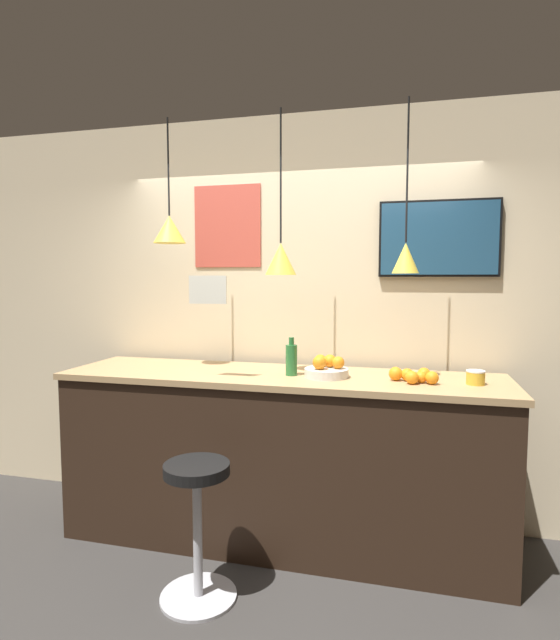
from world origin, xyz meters
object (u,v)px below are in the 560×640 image
Objects in this scene: juice_bottle at (291,359)px; mounted_tv at (438,238)px; fruit_bowl at (326,369)px; bar_stool at (197,511)px; spread_jar at (476,377)px.

mounted_tv is (0.90, 0.45, 0.78)m from juice_bottle.
mounted_tv reaches higher than fruit_bowl.
spread_jar is at bearing 24.60° from bar_stool.
bar_stool is at bearing -118.37° from juice_bottle.
spread_jar is 0.98m from mounted_tv.
bar_stool is 2.73× the size of fruit_bowl.
bar_stool is 0.97× the size of mounted_tv.
spread_jar reaches higher than bar_stool.
fruit_bowl is 2.58× the size of spread_jar.
spread_jar is at bearing -0.30° from fruit_bowl.
juice_bottle is at bearing 180.00° from spread_jar.
mounted_tv is (-0.20, 0.45, 0.84)m from spread_jar.
fruit_bowl is 0.23m from juice_bottle.
bar_stool is 1.12m from fruit_bowl.
fruit_bowl is 0.88m from spread_jar.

